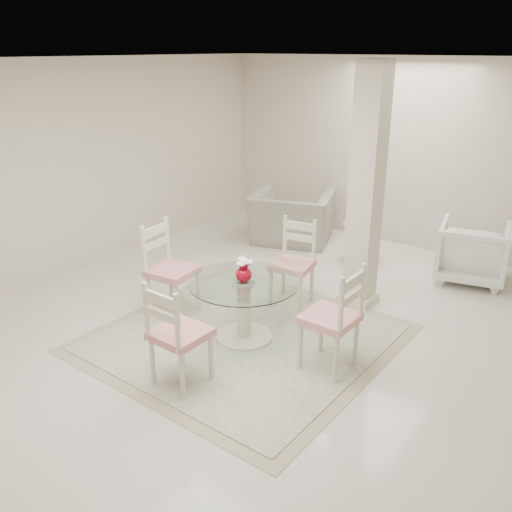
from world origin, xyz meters
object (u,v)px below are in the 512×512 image
Objects in this scene: dining_chair_east at (337,312)px; recliner_taupe at (291,217)px; side_table at (361,245)px; dining_chair_north at (295,256)px; dining_chair_west at (167,262)px; dining_table at (244,310)px; dining_chair_south at (174,328)px; armchair_white at (472,252)px; red_vase at (244,270)px; column at (366,190)px.

dining_chair_east is 3.57m from recliner_taupe.
side_table is (1.26, -0.14, -0.13)m from recliner_taupe.
dining_chair_west is at bearing -142.46° from dining_chair_north.
dining_table is 1.06m from dining_chair_east.
dining_chair_north is 1.00× the size of dining_chair_south.
dining_chair_south is (0.13, -2.04, 0.00)m from dining_chair_north.
dining_chair_west reaches higher than dining_chair_north.
dining_chair_south reaches higher than recliner_taupe.
dining_chair_west is at bearing -176.38° from dining_table.
dining_chair_west reaches higher than recliner_taupe.
recliner_taupe reaches higher than armchair_white.
dining_chair_west is at bearing -176.40° from red_vase.
side_table is at bearing 116.08° from column.
column is at bearing -63.92° from side_table.
red_vase is 3.08m from recliner_taupe.
dining_chair_north reaches higher than dining_table.
dining_chair_west reaches higher than armchair_white.
dining_chair_south is 0.93× the size of recliner_taupe.
dining_chair_east is at bearing -52.48° from dining_chair_north.
side_table is (-0.03, 2.63, -0.51)m from red_vase.
red_vase is (0.00, -0.00, 0.44)m from dining_table.
dining_chair_east is 0.96× the size of recliner_taupe.
dining_chair_south reaches higher than red_vase.
dining_table reaches higher than side_table.
dining_chair_south reaches higher than dining_chair_north.
dining_chair_east is at bearing -67.77° from side_table.
side_table is (0.04, 1.61, -0.32)m from dining_chair_north.
armchair_white is (1.43, 1.92, -0.20)m from dining_chair_north.
dining_chair_east reaches higher than armchair_white.
dining_chair_south is at bearing 88.79° from recliner_taupe.
dining_table is 0.97× the size of dining_chair_east.
armchair_white is (0.34, 2.88, -0.22)m from dining_chair_east.
column is 10.91× the size of red_vase.
recliner_taupe is (-0.26, 2.84, -0.23)m from dining_chair_west.
armchair_white is (2.38, 3.00, -0.23)m from dining_chair_west.
dining_chair_north is 1.64m from side_table.
dining_chair_east reaches higher than dining_table.
side_table is (-1.39, -0.31, -0.13)m from armchair_white.
dining_chair_west is (-1.02, -0.06, 0.29)m from dining_table.
column reaches higher than red_vase.
dining_chair_north is 2.40m from armchair_white.
red_vase is at bearing -109.16° from column.
dining_chair_west is 0.98× the size of recliner_taupe.
dining_chair_north is at bearing -91.46° from side_table.
dining_chair_south is 3.66m from side_table.
red_vase is at bearing -97.13° from dining_chair_north.
dining_chair_south is at bearing -86.90° from red_vase.
column is 4.89× the size of side_table.
dining_table is 1.32× the size of armchair_white.
red_vase is 0.21× the size of dining_chair_west.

